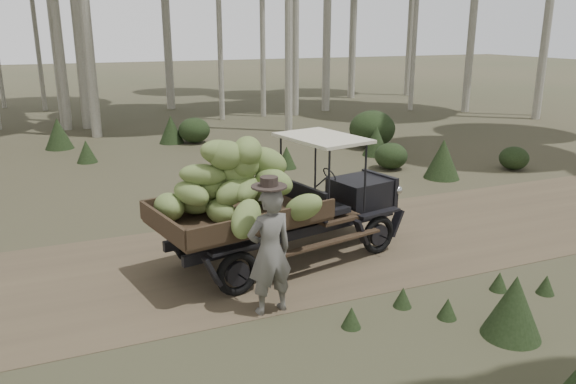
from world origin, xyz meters
The scene contains 5 objects.
ground centered at (0.00, 0.00, 0.00)m, with size 120.00×120.00×0.00m, color #473D2B.
dirt_track centered at (0.00, 0.00, 0.00)m, with size 70.00×4.00×0.01m, color brown.
banana_truck centered at (1.42, -0.27, 1.30)m, with size 4.70×2.71×2.28m.
farmer centered at (1.00, -1.85, 0.93)m, with size 0.70×0.53×1.96m.
undergrowth centered at (0.79, 1.23, 0.51)m, with size 24.06×22.07×1.23m.
Camera 1 is at (-1.52, -8.50, 3.85)m, focal length 35.00 mm.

